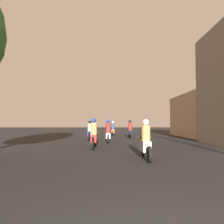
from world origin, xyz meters
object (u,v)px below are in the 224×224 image
Objects in this scene: motorcycle_silver at (146,143)px; motorcycle_white at (108,133)px; motorcycle_red at (94,136)px; motorcycle_blue at (90,132)px; motorcycle_orange at (113,130)px; motorcycle_black at (130,131)px; building_right_far at (203,116)px.

motorcycle_white is (-1.48, 6.56, 0.02)m from motorcycle_silver.
motorcycle_blue is (-0.75, 5.59, -0.03)m from motorcycle_red.
motorcycle_orange is (1.15, 11.76, -0.04)m from motorcycle_red.
motorcycle_red reaches higher than motorcycle_blue.
motorcycle_silver is 11.49m from motorcycle_black.
motorcycle_silver is at bearing -82.85° from motorcycle_orange.
building_right_far reaches higher than motorcycle_black.
motorcycle_silver is at bearing -92.70° from motorcycle_black.
motorcycle_silver is 9.52m from motorcycle_blue.
motorcycle_orange is (-1.07, 15.21, -0.00)m from motorcycle_silver.
motorcycle_blue is 11.33m from building_right_far.
motorcycle_white is 1.06× the size of motorcycle_blue.
motorcycle_silver is 0.97× the size of motorcycle_white.
motorcycle_white is at bearing 99.34° from motorcycle_silver.
motorcycle_white is at bearing 76.76° from motorcycle_red.
motorcycle_red is at bearing -108.82° from motorcycle_black.
motorcycle_silver is 1.03× the size of motorcycle_blue.
building_right_far reaches higher than motorcycle_silver.
motorcycle_black is (1.92, 4.93, 0.00)m from motorcycle_white.
motorcycle_red reaches higher than motorcycle_black.
motorcycle_red is 3.19m from motorcycle_white.
motorcycle_red is 0.94× the size of motorcycle_white.
motorcycle_blue is (-1.48, 2.49, -0.01)m from motorcycle_white.
motorcycle_white is at bearing -145.48° from building_right_far.
motorcycle_orange is 9.12m from building_right_far.
motorcycle_red is at bearing 119.31° from motorcycle_silver.
motorcycle_red is at bearing -97.57° from motorcycle_white.
motorcycle_white is 0.28× the size of building_right_far.
motorcycle_orange is (-1.50, 3.73, -0.03)m from motorcycle_black.
motorcycle_silver is 6.72m from motorcycle_white.
motorcycle_orange is at bearing 84.49° from motorcycle_red.
motorcycle_white reaches higher than motorcycle_orange.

